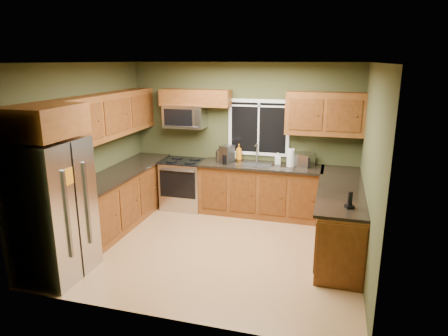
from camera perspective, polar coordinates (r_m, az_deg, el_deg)
The scene contains 29 objects.
floor at distance 6.16m, azimuth -1.35°, elevation -11.19°, with size 4.20×4.20×0.00m, color #9D7145.
ceiling at distance 5.51m, azimuth -1.53°, elevation 14.83°, with size 4.20×4.20×0.00m, color white.
back_wall at distance 7.39m, azimuth 2.66°, elevation 4.37°, with size 4.20×4.20×0.00m, color #3A3D21.
front_wall at distance 4.07m, azimuth -8.88°, elevation -4.88°, with size 4.20×4.20×0.00m, color #3A3D21.
left_wall at distance 6.60m, azimuth -19.17°, elevation 2.22°, with size 3.60×3.60×0.00m, color #3A3D21.
right_wall at distance 5.47m, azimuth 20.10°, elevation -0.42°, with size 3.60×3.60×0.00m, color #3A3D21.
window at distance 7.27m, azimuth 4.96°, elevation 5.78°, with size 1.12×0.03×1.02m.
base_cabinets_left at distance 7.07m, azimuth -14.36°, elevation -4.17°, with size 0.60×2.65×0.90m, color brown.
countertop_left at distance 6.92m, azimuth -14.44°, elevation -0.51°, with size 0.65×2.65×0.04m, color black.
base_cabinets_back at distance 7.25m, azimuth 5.24°, elevation -3.25°, with size 2.17×0.60×0.90m, color brown.
countertop_back at distance 7.09m, azimuth 5.29°, elevation 0.29°, with size 2.17×0.65×0.04m, color black.
base_cabinets_peninsula at distance 6.25m, azimuth 16.26°, elevation -6.90°, with size 0.60×2.52×0.90m.
countertop_peninsula at distance 6.10m, azimuth 16.35°, elevation -2.75°, with size 0.65×2.50×0.04m, color black.
upper_cabinets_left at distance 6.81m, azimuth -16.14°, elevation 7.22°, with size 0.33×2.65×0.72m, color brown.
upper_cabinets_back_left at distance 7.36m, azimuth -4.12°, elevation 9.98°, with size 1.30×0.33×0.30m, color brown.
upper_cabinets_back_right at distance 6.96m, azimuth 14.20°, elevation 7.52°, with size 1.30×0.33×0.72m, color brown.
upper_cabinet_over_fridge at distance 5.25m, azimuth -24.54°, elevation 6.11°, with size 0.72×0.90×0.38m, color brown.
refrigerator at distance 5.51m, azimuth -23.25°, elevation -5.53°, with size 0.74×0.90×1.80m.
range at distance 7.60m, azimuth -5.74°, elevation -2.24°, with size 0.76×0.69×0.94m.
microwave at distance 7.44m, azimuth -5.61°, elevation 7.36°, with size 0.76×0.41×0.42m.
sink at distance 7.12m, azimuth 4.42°, elevation 0.64°, with size 0.60×0.42×0.36m.
toaster_oven at distance 7.11m, azimuth 11.14°, elevation 1.21°, with size 0.44×0.41×0.22m.
coffee_maker at distance 7.14m, azimuth 0.40°, elevation 1.87°, with size 0.26×0.30×0.32m.
kettle at distance 7.31m, azimuth -0.67°, elevation 1.88°, with size 0.17×0.17×0.24m.
paper_towel_roll at distance 7.02m, azimuth 9.50°, elevation 1.47°, with size 0.14×0.14×0.34m.
soap_bottle_a at distance 7.35m, azimuth 2.14°, elevation 2.26°, with size 0.12×0.12×0.30m, color orange.
soap_bottle_b at distance 7.15m, azimuth 7.69°, elevation 1.36°, with size 0.09×0.09×0.20m, color white.
soap_bottle_c at distance 7.39m, azimuth 1.32°, elevation 1.80°, with size 0.13×0.13×0.17m, color white.
cordless_phone at distance 5.24m, azimuth 17.52°, elevation -4.82°, with size 0.13×0.13×0.21m.
Camera 1 is at (1.62, -5.27, 2.74)m, focal length 32.00 mm.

